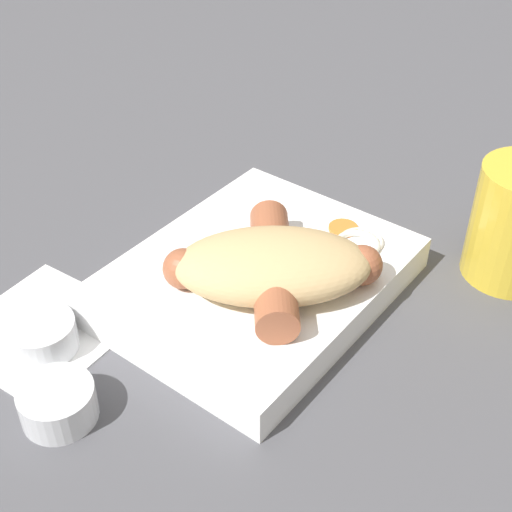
# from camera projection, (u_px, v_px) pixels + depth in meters

# --- Properties ---
(ground_plane) EXTENTS (3.00, 3.00, 0.00)m
(ground_plane) POSITION_uv_depth(u_px,v_px,m) (256.00, 293.00, 0.61)
(ground_plane) COLOR #4C4C51
(food_tray) EXTENTS (0.25, 0.20, 0.03)m
(food_tray) POSITION_uv_depth(u_px,v_px,m) (256.00, 279.00, 0.60)
(food_tray) COLOR white
(food_tray) RESTS_ON ground_plane
(bread_roll) EXTENTS (0.17, 0.18, 0.04)m
(bread_roll) POSITION_uv_depth(u_px,v_px,m) (273.00, 265.00, 0.56)
(bread_roll) COLOR tan
(bread_roll) RESTS_ON food_tray
(sausage) EXTENTS (0.13, 0.14, 0.03)m
(sausage) POSITION_uv_depth(u_px,v_px,m) (273.00, 267.00, 0.56)
(sausage) COLOR #9E5638
(sausage) RESTS_ON food_tray
(pickled_veggies) EXTENTS (0.06, 0.06, 0.01)m
(pickled_veggies) POSITION_uv_depth(u_px,v_px,m) (354.00, 243.00, 0.61)
(pickled_veggies) COLOR #F99E4C
(pickled_veggies) RESTS_ON food_tray
(napkin) EXTENTS (0.13, 0.13, 0.00)m
(napkin) POSITION_uv_depth(u_px,v_px,m) (42.00, 329.00, 0.57)
(napkin) COLOR white
(napkin) RESTS_ON ground_plane
(condiment_cup_near) EXTENTS (0.05, 0.05, 0.03)m
(condiment_cup_near) POSITION_uv_depth(u_px,v_px,m) (42.00, 338.00, 0.55)
(condiment_cup_near) COLOR silver
(condiment_cup_near) RESTS_ON ground_plane
(condiment_cup_far) EXTENTS (0.05, 0.05, 0.03)m
(condiment_cup_far) POSITION_uv_depth(u_px,v_px,m) (58.00, 405.00, 0.50)
(condiment_cup_far) COLOR silver
(condiment_cup_far) RESTS_ON ground_plane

